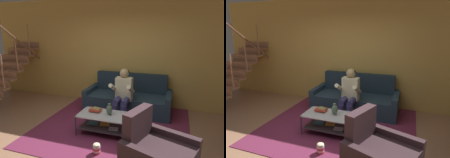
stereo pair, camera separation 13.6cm
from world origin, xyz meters
The scene contains 11 objects.
ground centered at (0.00, 0.00, 0.00)m, with size 16.80×16.80×0.00m, color #A07054.
back_partition centered at (0.00, 2.46, 1.45)m, with size 8.40×0.12×2.90m, color tan.
staircase_run centered at (-3.21, 1.45, 0.96)m, with size 0.99×2.35×2.60m.
couch centered at (0.26, 1.91, 0.30)m, with size 2.15×0.90×0.93m.
person_seated_center centered at (0.26, 1.37, 0.65)m, with size 0.50×0.58×1.18m.
coffee_table centered at (0.07, 0.60, 0.27)m, with size 1.00×0.56×0.41m.
area_rug centered at (0.17, 1.12, 0.01)m, with size 3.16×3.26×0.01m.
vase centered at (0.19, 0.62, 0.52)m, with size 0.13×0.13×0.23m.
book_stack centered at (-0.12, 0.67, 0.45)m, with size 0.24×0.18×0.08m.
armchair centered at (1.22, -0.21, 0.28)m, with size 1.15×1.10×0.89m.
popcorn_tub centered at (0.21, -0.10, 0.09)m, with size 0.13×0.13×0.19m.
Camera 2 is at (1.54, -2.81, 2.04)m, focal length 32.00 mm.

